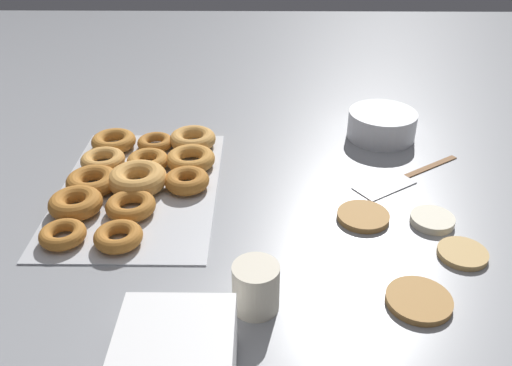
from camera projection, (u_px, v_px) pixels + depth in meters
name	position (u px, v px, depth m)	size (l,w,h in m)	color
ground_plane	(315.00, 212.00, 1.03)	(3.00, 3.00, 0.00)	gray
pancake_0	(463.00, 253.00, 0.91)	(0.08, 0.08, 0.01)	tan
pancake_1	(432.00, 220.00, 0.99)	(0.08, 0.08, 0.01)	silver
pancake_2	(363.00, 216.00, 1.01)	(0.10, 0.10, 0.01)	#B27F42
pancake_3	(419.00, 300.00, 0.82)	(0.10, 0.10, 0.01)	#B27F42
donut_tray	(136.00, 176.00, 1.11)	(0.47, 0.31, 0.04)	silver
batter_bowl	(382.00, 125.00, 1.28)	(0.16, 0.16, 0.06)	white
container_stack	(178.00, 353.00, 0.68)	(0.12, 0.15, 0.09)	white
paper_cup	(256.00, 287.00, 0.80)	(0.07, 0.07, 0.08)	beige
spatula	(395.00, 180.00, 1.12)	(0.19, 0.25, 0.01)	brown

